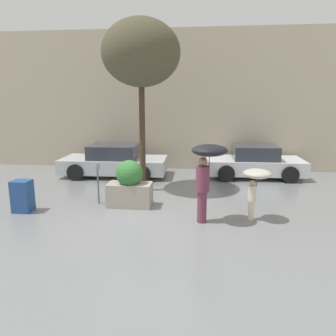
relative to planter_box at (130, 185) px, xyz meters
name	(u,v)px	position (x,y,z in m)	size (l,w,h in m)	color
ground_plane	(145,219)	(0.64, -1.00, -0.64)	(40.00, 40.00, 0.00)	slate
building_facade	(171,101)	(0.64, 5.50, 2.36)	(18.00, 0.30, 6.00)	#B7A88E
planter_box	(130,185)	(0.00, 0.00, 0.00)	(1.28, 0.79, 1.38)	#9E9384
person_adult	(207,164)	(2.23, -1.05, 0.89)	(0.89, 0.89, 2.02)	brown
person_child	(256,179)	(3.49, -0.76, 0.47)	(0.72, 0.72, 1.37)	beige
parked_car_near	(114,161)	(-1.51, 3.70, -0.04)	(4.27, 2.12, 1.29)	#B7BCC1
parked_car_far	(254,162)	(4.16, 4.17, -0.05)	(3.87, 2.12, 1.29)	silver
street_tree	(141,54)	(0.07, 1.69, 3.88)	(2.52, 2.52, 5.62)	#423323
parking_meter	(98,174)	(-1.00, 0.12, 0.27)	(0.14, 0.14, 1.26)	#595B60
newspaper_box	(22,196)	(-2.88, -0.82, -0.19)	(0.50, 0.44, 0.90)	navy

